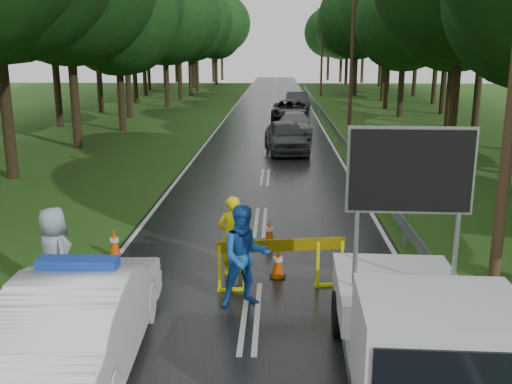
{
  "coord_description": "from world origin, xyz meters",
  "views": [
    {
      "loc": [
        0.47,
        -9.76,
        4.82
      ],
      "look_at": [
        -0.07,
        4.43,
        1.3
      ],
      "focal_mm": 40.0,
      "sensor_mm": 36.0,
      "label": 1
    }
  ],
  "objects_px": {
    "queue_car_third": "(289,111)",
    "queue_car_fourth": "(298,101)",
    "queue_car_first": "(286,137)",
    "work_truck": "(417,333)",
    "civilian": "(245,256)",
    "barrier": "(281,252)",
    "officer": "(232,235)",
    "police_sedan": "(82,317)",
    "queue_car_second": "(295,124)"
  },
  "relations": [
    {
      "from": "queue_car_second",
      "to": "barrier",
      "type": "bearing_deg",
      "value": -93.1
    },
    {
      "from": "officer",
      "to": "queue_car_second",
      "type": "xyz_separation_m",
      "value": [
        2.01,
        21.67,
        -0.23
      ]
    },
    {
      "from": "barrier",
      "to": "queue_car_second",
      "type": "distance_m",
      "value": 22.52
    },
    {
      "from": "barrier",
      "to": "officer",
      "type": "bearing_deg",
      "value": 133.36
    },
    {
      "from": "officer",
      "to": "civilian",
      "type": "xyz_separation_m",
      "value": [
        0.38,
        -1.6,
        0.11
      ]
    },
    {
      "from": "officer",
      "to": "civilian",
      "type": "relative_size",
      "value": 0.89
    },
    {
      "from": "barrier",
      "to": "officer",
      "type": "height_order",
      "value": "officer"
    },
    {
      "from": "work_truck",
      "to": "civilian",
      "type": "distance_m",
      "value": 3.92
    },
    {
      "from": "queue_car_second",
      "to": "queue_car_first",
      "type": "bearing_deg",
      "value": -96.6
    },
    {
      "from": "queue_car_first",
      "to": "queue_car_fourth",
      "type": "xyz_separation_m",
      "value": [
        1.25,
        20.76,
        -0.03
      ]
    },
    {
      "from": "police_sedan",
      "to": "work_truck",
      "type": "distance_m",
      "value": 5.03
    },
    {
      "from": "police_sedan",
      "to": "civilian",
      "type": "xyz_separation_m",
      "value": [
        2.4,
        2.26,
        0.19
      ]
    },
    {
      "from": "police_sedan",
      "to": "queue_car_fourth",
      "type": "height_order",
      "value": "police_sedan"
    },
    {
      "from": "officer",
      "to": "queue_car_second",
      "type": "relative_size",
      "value": 0.39
    },
    {
      "from": "work_truck",
      "to": "barrier",
      "type": "relative_size",
      "value": 1.79
    },
    {
      "from": "police_sedan",
      "to": "queue_car_third",
      "type": "distance_m",
      "value": 32.6
    },
    {
      "from": "work_truck",
      "to": "officer",
      "type": "bearing_deg",
      "value": 124.75
    },
    {
      "from": "work_truck",
      "to": "civilian",
      "type": "xyz_separation_m",
      "value": [
        -2.57,
        2.96,
        0.0
      ]
    },
    {
      "from": "police_sedan",
      "to": "queue_car_third",
      "type": "relative_size",
      "value": 0.94
    },
    {
      "from": "queue_car_first",
      "to": "work_truck",
      "type": "bearing_deg",
      "value": -92.28
    },
    {
      "from": "queue_car_first",
      "to": "police_sedan",
      "type": "bearing_deg",
      "value": -106.6
    },
    {
      "from": "queue_car_fourth",
      "to": "queue_car_first",
      "type": "bearing_deg",
      "value": -97.88
    },
    {
      "from": "queue_car_second",
      "to": "officer",
      "type": "bearing_deg",
      "value": -96.04
    },
    {
      "from": "queue_car_third",
      "to": "queue_car_fourth",
      "type": "bearing_deg",
      "value": 86.4
    },
    {
      "from": "work_truck",
      "to": "queue_car_fourth",
      "type": "distance_m",
      "value": 40.98
    },
    {
      "from": "queue_car_third",
      "to": "work_truck",
      "type": "bearing_deg",
      "value": -85.63
    },
    {
      "from": "police_sedan",
      "to": "queue_car_first",
      "type": "xyz_separation_m",
      "value": [
        3.41,
        19.52,
        -0.03
      ]
    },
    {
      "from": "police_sedan",
      "to": "civilian",
      "type": "bearing_deg",
      "value": -139.65
    },
    {
      "from": "queue_car_first",
      "to": "queue_car_third",
      "type": "relative_size",
      "value": 0.87
    },
    {
      "from": "police_sedan",
      "to": "queue_car_second",
      "type": "xyz_separation_m",
      "value": [
        4.03,
        25.52,
        -0.15
      ]
    },
    {
      "from": "officer",
      "to": "barrier",
      "type": "bearing_deg",
      "value": 118.82
    },
    {
      "from": "officer",
      "to": "queue_car_second",
      "type": "distance_m",
      "value": 21.76
    },
    {
      "from": "queue_car_first",
      "to": "queue_car_second",
      "type": "relative_size",
      "value": 1.01
    },
    {
      "from": "police_sedan",
      "to": "barrier",
      "type": "bearing_deg",
      "value": -138.59
    },
    {
      "from": "queue_car_first",
      "to": "queue_car_third",
      "type": "bearing_deg",
      "value": 81.45
    },
    {
      "from": "barrier",
      "to": "officer",
      "type": "xyz_separation_m",
      "value": [
        -1.08,
        0.83,
        0.06
      ]
    },
    {
      "from": "police_sedan",
      "to": "officer",
      "type": "xyz_separation_m",
      "value": [
        2.02,
        3.86,
        0.08
      ]
    },
    {
      "from": "officer",
      "to": "queue_car_third",
      "type": "height_order",
      "value": "officer"
    },
    {
      "from": "police_sedan",
      "to": "civilian",
      "type": "height_order",
      "value": "civilian"
    },
    {
      "from": "work_truck",
      "to": "queue_car_first",
      "type": "height_order",
      "value": "work_truck"
    },
    {
      "from": "queue_car_second",
      "to": "work_truck",
      "type": "bearing_deg",
      "value": -88.69
    },
    {
      "from": "barrier",
      "to": "queue_car_second",
      "type": "relative_size",
      "value": 0.57
    },
    {
      "from": "police_sedan",
      "to": "civilian",
      "type": "relative_size",
      "value": 2.49
    },
    {
      "from": "civilian",
      "to": "queue_car_third",
      "type": "bearing_deg",
      "value": 71.43
    },
    {
      "from": "queue_car_third",
      "to": "officer",
      "type": "bearing_deg",
      "value": -91.24
    },
    {
      "from": "queue_car_first",
      "to": "queue_car_fourth",
      "type": "height_order",
      "value": "queue_car_first"
    },
    {
      "from": "work_truck",
      "to": "officer",
      "type": "distance_m",
      "value": 5.43
    },
    {
      "from": "work_truck",
      "to": "police_sedan",
      "type": "bearing_deg",
      "value": 173.81
    },
    {
      "from": "officer",
      "to": "queue_car_second",
      "type": "bearing_deg",
      "value": -118.92
    },
    {
      "from": "work_truck",
      "to": "barrier",
      "type": "bearing_deg",
      "value": 118.48
    }
  ]
}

